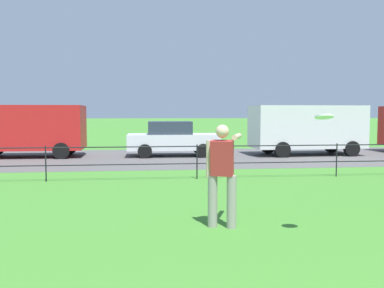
% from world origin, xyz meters
% --- Properties ---
extents(street_strip, '(80.00, 7.87, 0.01)m').
position_xyz_m(street_strip, '(0.00, 17.75, 0.00)').
color(street_strip, '#565454').
rests_on(street_strip, ground).
extents(park_fence, '(38.17, 0.04, 1.00)m').
position_xyz_m(park_fence, '(-0.00, 11.90, 0.67)').
color(park_fence, black).
rests_on(park_fence, ground).
extents(person_thrower, '(0.70, 0.71, 1.72)m').
position_xyz_m(person_thrower, '(-2.34, 6.82, 0.93)').
color(person_thrower, gray).
rests_on(person_thrower, ground).
extents(frisbee, '(0.28, 0.28, 0.09)m').
position_xyz_m(frisbee, '(-0.97, 5.98, 1.85)').
color(frisbee, white).
extents(panel_van_right, '(5.01, 2.13, 2.24)m').
position_xyz_m(panel_van_right, '(-8.76, 18.63, 1.27)').
color(panel_van_right, red).
rests_on(panel_van_right, ground).
extents(car_white_far_left, '(4.03, 1.88, 1.54)m').
position_xyz_m(car_white_far_left, '(-2.40, 18.35, 0.78)').
color(car_white_far_left, silver).
rests_on(car_white_far_left, ground).
extents(panel_van_center, '(5.07, 2.24, 2.24)m').
position_xyz_m(panel_van_center, '(3.73, 18.20, 1.27)').
color(panel_van_center, white).
rests_on(panel_van_center, ground).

